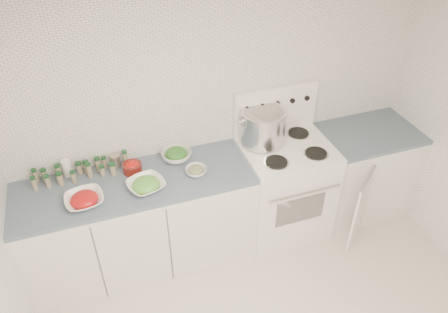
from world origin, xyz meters
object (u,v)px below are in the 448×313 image
stove (283,186)px  stock_pot (263,125)px  bowl_tomato (84,200)px  bowl_snowpea (146,185)px

stove → stock_pot: stove is taller
bowl_tomato → bowl_snowpea: same height
stove → bowl_tomato: 1.74m
stove → bowl_tomato: bearing=-175.9°
bowl_snowpea → bowl_tomato: bearing=-178.1°
stock_pot → bowl_snowpea: (-1.05, -0.25, -0.16)m
bowl_tomato → bowl_snowpea: size_ratio=0.89×
stove → stock_pot: bearing=140.5°
stove → bowl_tomato: size_ratio=4.51×
bowl_tomato → bowl_snowpea: 0.46m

